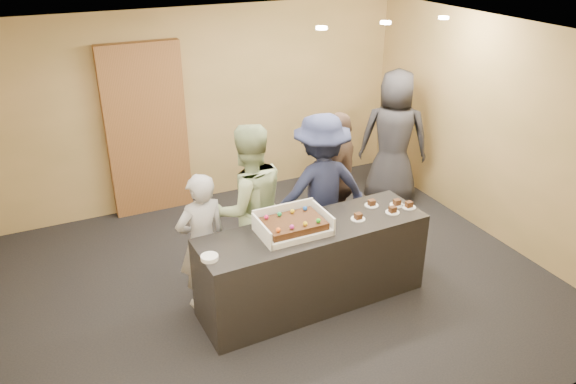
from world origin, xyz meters
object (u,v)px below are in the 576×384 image
at_px(cake_box, 292,227).
at_px(sheet_cake, 293,224).
at_px(serving_counter, 313,265).
at_px(storage_cabinet, 147,131).
at_px(person_navy_man, 321,190).
at_px(person_dark_suit, 394,139).
at_px(plate_stack, 210,258).
at_px(person_server_grey, 202,242).
at_px(person_sage_man, 248,208).
at_px(person_brown_extra, 339,179).

xyz_separation_m(cake_box, sheet_cake, (-0.00, -0.03, 0.05)).
distance_m(serving_counter, cake_box, 0.55).
xyz_separation_m(serving_counter, storage_cabinet, (-1.01, 2.85, 0.71)).
height_order(person_navy_man, person_dark_suit, person_dark_suit).
height_order(plate_stack, person_dark_suit, person_dark_suit).
xyz_separation_m(serving_counter, person_server_grey, (-1.03, 0.45, 0.30)).
distance_m(cake_box, person_server_grey, 0.93).
height_order(storage_cabinet, person_server_grey, storage_cabinet).
bearing_deg(serving_counter, person_server_grey, 154.58).
distance_m(sheet_cake, plate_stack, 0.91).
xyz_separation_m(person_server_grey, person_navy_man, (1.52, 0.30, 0.15)).
distance_m(cake_box, person_sage_man, 0.64).
height_order(serving_counter, plate_stack, plate_stack).
relative_size(sheet_cake, plate_stack, 3.64).
bearing_deg(sheet_cake, person_brown_extra, 42.36).
height_order(sheet_cake, plate_stack, sheet_cake).
bearing_deg(plate_stack, person_server_grey, 80.14).
distance_m(person_navy_man, person_dark_suit, 1.84).
bearing_deg(plate_stack, person_sage_man, 47.73).
height_order(person_sage_man, person_dark_suit, person_dark_suit).
distance_m(person_server_grey, person_navy_man, 1.55).
height_order(serving_counter, cake_box, cake_box).
distance_m(serving_counter, sheet_cake, 0.59).
distance_m(serving_counter, storage_cabinet, 3.11).
bearing_deg(serving_counter, storage_cabinet, 107.67).
bearing_deg(person_dark_suit, storage_cabinet, 12.18).
height_order(storage_cabinet, plate_stack, storage_cabinet).
bearing_deg(person_navy_man, cake_box, 48.83).
bearing_deg(person_server_grey, person_brown_extra, -172.97).
distance_m(person_sage_man, person_brown_extra, 1.39).
height_order(serving_counter, storage_cabinet, storage_cabinet).
bearing_deg(person_dark_suit, cake_box, 68.18).
bearing_deg(serving_counter, person_dark_suit, 35.79).
relative_size(person_sage_man, person_dark_suit, 0.97).
bearing_deg(person_brown_extra, sheet_cake, -2.16).
distance_m(serving_counter, person_server_grey, 1.17).
bearing_deg(cake_box, storage_cabinet, 105.49).
distance_m(cake_box, person_brown_extra, 1.48).
bearing_deg(person_sage_man, person_brown_extra, -165.48).
xyz_separation_m(plate_stack, person_brown_extra, (2.01, 1.13, -0.07)).
bearing_deg(person_navy_man, person_server_grey, 14.56).
relative_size(cake_box, person_sage_man, 0.37).
bearing_deg(person_server_grey, serving_counter, 147.24).
bearing_deg(serving_counter, sheet_cake, 178.11).
relative_size(serving_counter, person_server_grey, 1.60).
height_order(cake_box, person_navy_man, person_navy_man).
bearing_deg(sheet_cake, person_navy_man, 46.27).
xyz_separation_m(cake_box, person_navy_man, (0.71, 0.72, -0.05)).
relative_size(storage_cabinet, plate_stack, 14.33).
relative_size(person_server_grey, person_dark_suit, 0.78).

